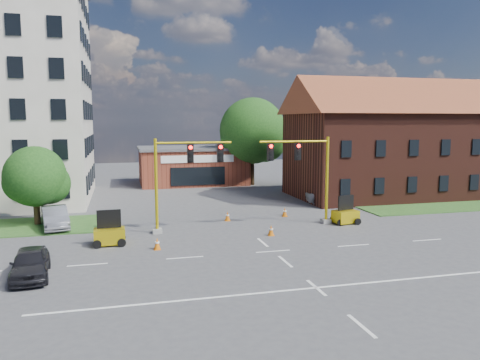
% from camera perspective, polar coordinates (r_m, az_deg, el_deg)
% --- Properties ---
extents(ground, '(120.00, 120.00, 0.00)m').
position_cam_1_polar(ground, '(26.75, 4.06, -8.66)').
color(ground, '#47474A').
rests_on(ground, ground).
extents(grass_verge_ne, '(14.00, 4.00, 0.08)m').
position_cam_1_polar(grass_verge_ne, '(43.07, 23.37, -3.10)').
color(grass_verge_ne, '#214F1D').
rests_on(grass_verge_ne, ground).
extents(lane_markings, '(60.00, 36.00, 0.01)m').
position_cam_1_polar(lane_markings, '(24.05, 6.37, -10.52)').
color(lane_markings, white).
rests_on(lane_markings, ground).
extents(brick_shop, '(12.40, 8.40, 4.30)m').
position_cam_1_polar(brick_shop, '(55.23, -5.83, 1.83)').
color(brick_shop, brown).
rests_on(brick_shop, ground).
extents(townhouse_row, '(21.00, 11.00, 11.50)m').
position_cam_1_polar(townhouse_row, '(48.17, 18.62, 5.20)').
color(townhouse_row, '#461D15').
rests_on(townhouse_row, ground).
extents(tree_large, '(7.90, 7.52, 9.95)m').
position_cam_1_polar(tree_large, '(53.65, 1.92, 5.74)').
color(tree_large, '#3D2916').
rests_on(tree_large, ground).
extents(tree_nw_front, '(4.45, 4.24, 5.59)m').
position_cam_1_polar(tree_nw_front, '(35.63, -23.33, 0.19)').
color(tree_nw_front, '#3D2916').
rests_on(tree_nw_front, ground).
extents(signal_mast_west, '(5.30, 0.60, 6.20)m').
position_cam_1_polar(signal_mast_west, '(30.82, -7.16, 0.84)').
color(signal_mast_west, gray).
rests_on(signal_mast_west, ground).
extents(signal_mast_east, '(5.30, 0.60, 6.20)m').
position_cam_1_polar(signal_mast_east, '(33.06, 7.99, 1.26)').
color(signal_mast_east, gray).
rests_on(signal_mast_east, ground).
extents(trailer_west, '(1.81, 1.23, 2.02)m').
position_cam_1_polar(trailer_west, '(28.89, -15.63, -6.42)').
color(trailer_west, gold).
rests_on(trailer_west, ground).
extents(trailer_east, '(1.92, 1.50, 1.95)m').
position_cam_1_polar(trailer_east, '(34.37, 12.73, -4.21)').
color(trailer_east, gold).
rests_on(trailer_east, ground).
extents(cone_a, '(0.40, 0.40, 0.70)m').
position_cam_1_polar(cone_a, '(27.36, -10.07, -7.66)').
color(cone_a, '#D7660B').
rests_on(cone_a, ground).
extents(cone_b, '(0.40, 0.40, 0.70)m').
position_cam_1_polar(cone_b, '(34.52, -1.54, -4.44)').
color(cone_b, '#D7660B').
rests_on(cone_b, ground).
extents(cone_c, '(0.40, 0.40, 0.70)m').
position_cam_1_polar(cone_c, '(30.19, 3.80, -6.15)').
color(cone_c, '#D7660B').
rests_on(cone_c, ground).
extents(cone_d, '(0.40, 0.40, 0.70)m').
position_cam_1_polar(cone_d, '(36.21, 5.47, -3.92)').
color(cone_d, '#D7660B').
rests_on(cone_d, ground).
extents(pickup_white, '(5.17, 3.24, 1.33)m').
position_cam_1_polar(pickup_white, '(42.46, 11.27, -1.93)').
color(pickup_white, silver).
rests_on(pickup_white, ground).
extents(sedan_dark, '(2.03, 4.25, 1.40)m').
position_cam_1_polar(sedan_dark, '(24.32, -24.19, -9.21)').
color(sedan_dark, black).
rests_on(sedan_dark, ground).
extents(sedan_silver_front, '(2.44, 4.77, 1.50)m').
position_cam_1_polar(sedan_silver_front, '(34.48, -21.63, -4.27)').
color(sedan_silver_front, '#9C9EA4').
rests_on(sedan_silver_front, ground).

